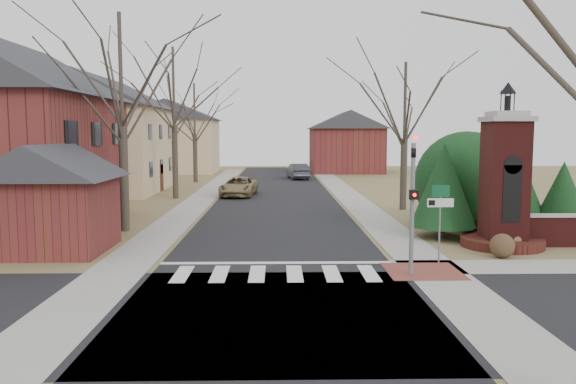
{
  "coord_description": "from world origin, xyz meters",
  "views": [
    {
      "loc": [
        0.05,
        -16.83,
        4.5
      ],
      "look_at": [
        0.49,
        6.0,
        2.1
      ],
      "focal_mm": 35.0,
      "sensor_mm": 36.0,
      "label": 1
    }
  ],
  "objects_px": {
    "traffic_signal_pole": "(413,195)",
    "pickup_truck": "(239,187)",
    "distant_car": "(298,171)",
    "sign_post": "(440,209)",
    "brick_gate_monument": "(504,193)"
  },
  "relations": [
    {
      "from": "distant_car",
      "to": "sign_post",
      "type": "bearing_deg",
      "value": 87.32
    },
    {
      "from": "pickup_truck",
      "to": "distant_car",
      "type": "bearing_deg",
      "value": 77.34
    },
    {
      "from": "traffic_signal_pole",
      "to": "pickup_truck",
      "type": "bearing_deg",
      "value": 107.15
    },
    {
      "from": "brick_gate_monument",
      "to": "distant_car",
      "type": "bearing_deg",
      "value": 101.74
    },
    {
      "from": "pickup_truck",
      "to": "traffic_signal_pole",
      "type": "bearing_deg",
      "value": -67.68
    },
    {
      "from": "sign_post",
      "to": "pickup_truck",
      "type": "height_order",
      "value": "sign_post"
    },
    {
      "from": "traffic_signal_pole",
      "to": "pickup_truck",
      "type": "distance_m",
      "value": 23.91
    },
    {
      "from": "sign_post",
      "to": "pickup_truck",
      "type": "distance_m",
      "value": 22.96
    },
    {
      "from": "sign_post",
      "to": "pickup_truck",
      "type": "bearing_deg",
      "value": 111.28
    },
    {
      "from": "pickup_truck",
      "to": "distant_car",
      "type": "xyz_separation_m",
      "value": [
        4.81,
        14.94,
        0.08
      ]
    },
    {
      "from": "traffic_signal_pole",
      "to": "distant_car",
      "type": "bearing_deg",
      "value": 93.37
    },
    {
      "from": "traffic_signal_pole",
      "to": "sign_post",
      "type": "relative_size",
      "value": 1.64
    },
    {
      "from": "traffic_signal_pole",
      "to": "brick_gate_monument",
      "type": "height_order",
      "value": "brick_gate_monument"
    },
    {
      "from": "traffic_signal_pole",
      "to": "pickup_truck",
      "type": "xyz_separation_m",
      "value": [
        -7.03,
        22.78,
        -1.9
      ]
    },
    {
      "from": "traffic_signal_pole",
      "to": "pickup_truck",
      "type": "height_order",
      "value": "traffic_signal_pole"
    }
  ]
}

